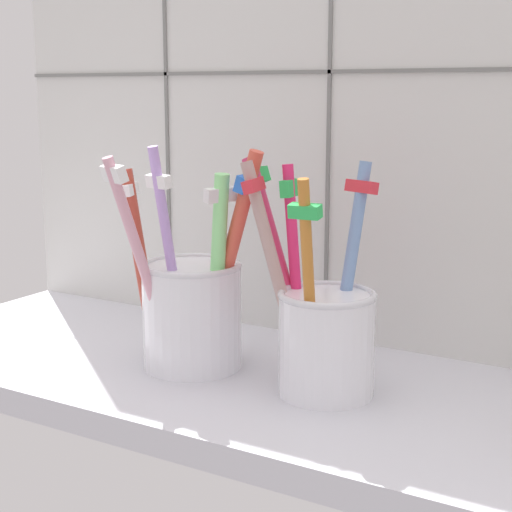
% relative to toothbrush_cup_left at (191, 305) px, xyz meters
% --- Properties ---
extents(counter_slab, '(0.64, 0.22, 0.02)m').
position_rel_toothbrush_cup_left_xyz_m(counter_slab, '(0.05, 0.01, -0.06)').
color(counter_slab, silver).
rests_on(counter_slab, ground).
extents(tile_wall_back, '(0.64, 0.02, 0.45)m').
position_rel_toothbrush_cup_left_xyz_m(tile_wall_back, '(0.05, 0.13, 0.16)').
color(tile_wall_back, silver).
rests_on(tile_wall_back, ground).
extents(toothbrush_cup_left, '(0.11, 0.10, 0.17)m').
position_rel_toothbrush_cup_left_xyz_m(toothbrush_cup_left, '(0.00, 0.00, 0.00)').
color(toothbrush_cup_left, white).
rests_on(toothbrush_cup_left, counter_slab).
extents(toothbrush_cup_right, '(0.11, 0.08, 0.16)m').
position_rel_toothbrush_cup_left_xyz_m(toothbrush_cup_right, '(0.11, 0.00, -0.00)').
color(toothbrush_cup_right, white).
rests_on(toothbrush_cup_right, counter_slab).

